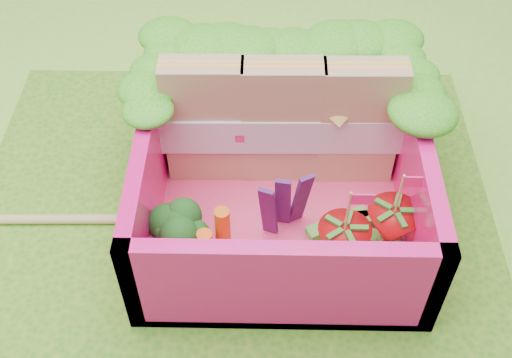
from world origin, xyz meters
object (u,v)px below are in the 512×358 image
object	(u,v)px
bento_box	(281,176)
strawberry_right	(391,228)
chopsticks	(4,219)
strawberry_left	(343,244)
broccoli	(175,234)
sandwich_stack	(283,123)

from	to	relation	value
bento_box	strawberry_right	size ratio (longest dim) A/B	2.70
strawberry_right	chopsticks	xyz separation A→B (m)	(-1.86, 0.14, -0.16)
chopsticks	strawberry_right	bearing A→B (deg)	-4.33
strawberry_left	chopsticks	size ratio (longest dim) A/B	0.19
broccoli	chopsticks	bearing A→B (deg)	164.86
broccoli	strawberry_left	distance (m)	0.75
strawberry_left	bento_box	bearing A→B (deg)	130.52
strawberry_left	chopsticks	distance (m)	1.66
sandwich_stack	chopsticks	bearing A→B (deg)	-166.47
sandwich_stack	broccoli	world-z (taller)	sandwich_stack
strawberry_right	strawberry_left	bearing A→B (deg)	-156.94
bento_box	chopsticks	size ratio (longest dim) A/B	0.53
broccoli	strawberry_left	xyz separation A→B (m)	(0.74, 0.00, -0.06)
bento_box	strawberry_right	bearing A→B (deg)	-24.01
bento_box	strawberry_right	xyz separation A→B (m)	(0.50, -0.22, -0.10)
bento_box	sandwich_stack	xyz separation A→B (m)	(0.00, 0.25, 0.11)
sandwich_stack	bento_box	bearing A→B (deg)	-91.06
sandwich_stack	chopsticks	size ratio (longest dim) A/B	0.50
sandwich_stack	strawberry_left	world-z (taller)	sandwich_stack
strawberry_left	strawberry_right	xyz separation A→B (m)	(0.23, 0.10, 0.00)
bento_box	sandwich_stack	world-z (taller)	sandwich_stack
strawberry_left	broccoli	bearing A→B (deg)	-179.77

